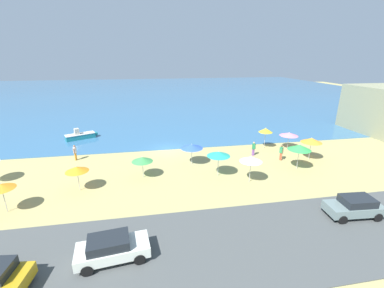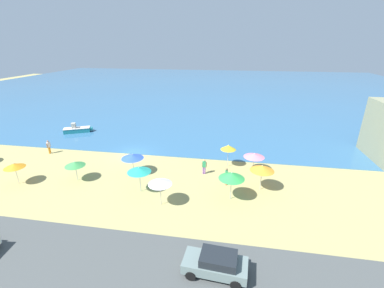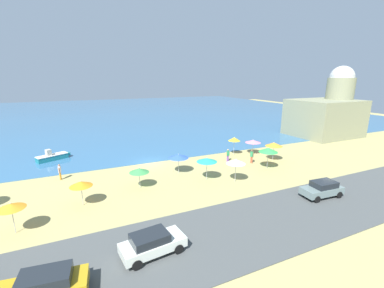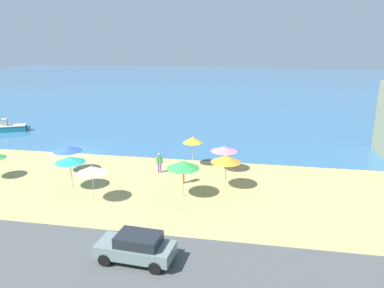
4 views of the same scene
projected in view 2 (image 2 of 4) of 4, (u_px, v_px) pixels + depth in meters
The scene contains 17 objects.
ground_plane at pixel (132, 154), 33.19m from camera, with size 160.00×160.00×0.00m, color tan.
sea at pixel (196, 87), 83.61m from camera, with size 150.00×110.00×0.05m, color #346792.
coastal_road at pixel (28, 264), 16.67m from camera, with size 80.00×8.00×0.06m, color #494D4C.
beach_umbrella_0 at pixel (228, 147), 29.02m from camera, with size 1.74×1.74×2.72m.
beach_umbrella_1 at pixel (75, 164), 26.21m from camera, with size 2.02×2.02×2.18m.
beach_umbrella_2 at pixel (139, 170), 24.07m from camera, with size 2.25×2.25×2.59m.
beach_umbrella_3 at pixel (14, 166), 25.50m from camera, with size 1.95×1.95×2.34m.
beach_umbrella_4 at pixel (132, 156), 27.55m from camera, with size 2.40×2.40×2.34m.
beach_umbrella_5 at pixel (232, 176), 22.79m from camera, with size 2.33×2.33×2.75m.
beach_umbrella_6 at pixel (254, 155), 28.09m from camera, with size 2.28×2.28×2.19m.
beach_umbrella_9 at pixel (160, 182), 22.00m from camera, with size 2.08×2.08×2.63m.
beach_umbrella_10 at pixel (262, 168), 24.37m from camera, with size 2.30×2.30×2.64m.
bather_0 at pixel (204, 166), 27.86m from camera, with size 0.57×0.26×1.72m.
bather_1 at pixel (49, 146), 33.02m from camera, with size 0.28×0.56×1.81m.
bather_2 at pixel (226, 176), 25.67m from camera, with size 0.30×0.56×1.83m.
parked_car_1 at pixel (216, 264), 15.67m from camera, with size 4.05×2.06×1.52m.
skiff_nearshore at pixel (77, 130), 40.94m from camera, with size 4.34×2.86×1.57m.
Camera 2 is at (12.65, -28.68, 13.43)m, focal length 24.00 mm.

